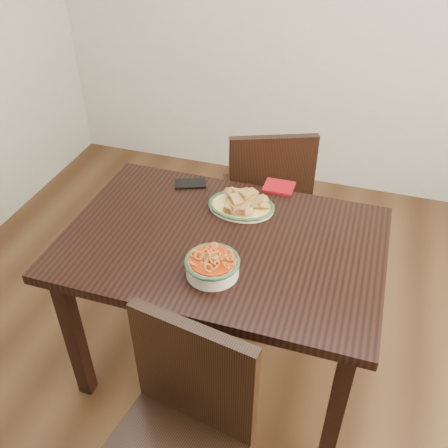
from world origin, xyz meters
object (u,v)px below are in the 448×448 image
(dining_table, at_px, (222,258))
(smartphone, at_px, (190,184))
(chair_far, at_px, (267,194))
(noodle_bowl, at_px, (212,264))
(chair_near, at_px, (179,432))
(fish_plate, at_px, (241,200))

(dining_table, height_order, smartphone, smartphone)
(smartphone, bearing_deg, chair_far, 34.39)
(noodle_bowl, xyz_separation_m, smartphone, (-0.28, 0.52, -0.04))
(dining_table, bearing_deg, noodle_bowl, -82.74)
(dining_table, height_order, chair_near, chair_near)
(dining_table, relative_size, noodle_bowl, 6.19)
(fish_plate, bearing_deg, dining_table, -93.18)
(chair_far, xyz_separation_m, noodle_bowl, (0.01, -0.92, 0.29))
(smartphone, bearing_deg, noodle_bowl, -83.25)
(chair_near, xyz_separation_m, noodle_bowl, (-0.04, 0.47, 0.29))
(chair_far, height_order, chair_near, same)
(fish_plate, height_order, noodle_bowl, fish_plate)
(dining_table, relative_size, smartphone, 8.90)
(chair_near, height_order, noodle_bowl, chair_near)
(chair_near, bearing_deg, dining_table, 105.41)
(dining_table, height_order, chair_far, chair_far)
(fish_plate, height_order, smartphone, fish_plate)
(chair_far, height_order, smartphone, chair_far)
(dining_table, bearing_deg, chair_near, -84.11)
(fish_plate, bearing_deg, chair_far, 90.03)
(chair_near, xyz_separation_m, fish_plate, (-0.06, 0.88, 0.30))
(chair_near, distance_m, smartphone, 1.07)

